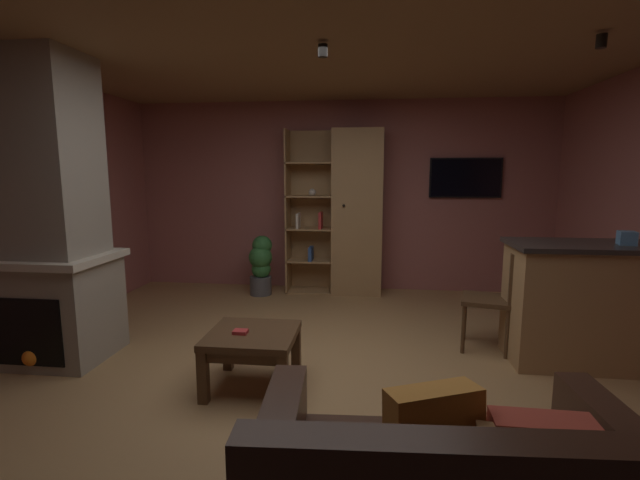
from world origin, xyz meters
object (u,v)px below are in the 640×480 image
kitchen_bar_counter (606,304)px  potted_floor_plant (261,264)px  coffee_table (252,343)px  wall_mounted_tv (465,178)px  stone_fireplace (50,227)px  tissue_box (627,238)px  dining_chair (496,293)px  bookshelf_cabinet (351,214)px  table_book_0 (240,332)px

kitchen_bar_counter → potted_floor_plant: (-3.37, 1.78, -0.10)m
coffee_table → wall_mounted_tv: 3.81m
stone_fireplace → wall_mounted_tv: bearing=34.1°
tissue_box → dining_chair: (-0.90, 0.26, -0.55)m
stone_fireplace → potted_floor_plant: bearing=60.2°
dining_chair → kitchen_bar_counter: bearing=-14.4°
bookshelf_cabinet → coffee_table: size_ratio=3.34×
stone_fireplace → tissue_box: (4.70, 0.35, -0.07)m
stone_fireplace → wall_mounted_tv: 4.71m
kitchen_bar_counter → tissue_box: bearing=-29.3°
potted_floor_plant → coffee_table: bearing=-77.3°
kitchen_bar_counter → potted_floor_plant: kitchen_bar_counter is taller
table_book_0 → dining_chair: (2.06, 0.99, 0.09)m
kitchen_bar_counter → coffee_table: 2.91m
wall_mounted_tv → dining_chair: bearing=-92.6°
dining_chair → table_book_0: bearing=-154.4°
coffee_table → wall_mounted_tv: bearing=55.0°
tissue_box → coffee_table: bearing=-166.6°
tissue_box → dining_chair: 1.09m
potted_floor_plant → table_book_0: bearing=-79.2°
potted_floor_plant → wall_mounted_tv: 2.91m
stone_fireplace → bookshelf_cabinet: 3.41m
dining_chair → stone_fireplace: bearing=-170.9°
dining_chair → potted_floor_plant: bearing=148.4°
stone_fireplace → bookshelf_cabinet: bearing=45.1°
potted_floor_plant → wall_mounted_tv: (2.64, 0.45, 1.12)m
tissue_box → table_book_0: size_ratio=1.17×
coffee_table → table_book_0: size_ratio=6.26×
bookshelf_cabinet → table_book_0: 2.94m
bookshelf_cabinet → potted_floor_plant: 1.35m
wall_mounted_tv → potted_floor_plant: bearing=-170.3°
wall_mounted_tv → tissue_box: bearing=-70.4°
tissue_box → potted_floor_plant: tissue_box is taller
bookshelf_cabinet → potted_floor_plant: (-1.16, -0.24, -0.65)m
bookshelf_cabinet → dining_chair: bookshelf_cabinet is taller
coffee_table → dining_chair: 2.21m
table_book_0 → wall_mounted_tv: wall_mounted_tv is taller
table_book_0 → potted_floor_plant: 2.60m
kitchen_bar_counter → wall_mounted_tv: (-0.73, 2.23, 1.01)m
coffee_table → wall_mounted_tv: size_ratio=0.70×
potted_floor_plant → wall_mounted_tv: wall_mounted_tv is taller
coffee_table → potted_floor_plant: potted_floor_plant is taller
kitchen_bar_counter → dining_chair: bearing=165.6°
table_book_0 → coffee_table: bearing=28.1°
stone_fireplace → coffee_table: bearing=-10.6°
table_book_0 → potted_floor_plant: (-0.49, 2.55, -0.03)m
dining_chair → wall_mounted_tv: bearing=87.4°
coffee_table → potted_floor_plant: size_ratio=0.82×
stone_fireplace → dining_chair: bearing=9.1°
tissue_box → potted_floor_plant: (-3.46, 1.82, -0.67)m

